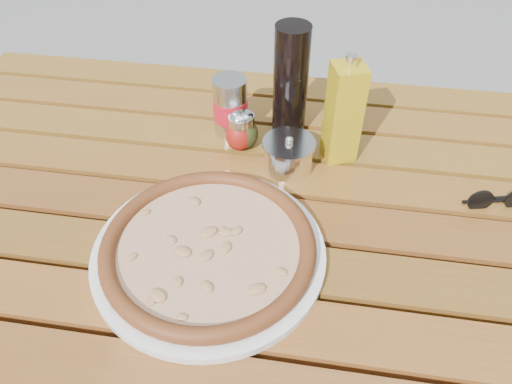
# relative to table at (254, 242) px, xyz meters

# --- Properties ---
(table) EXTENTS (1.40, 0.90, 0.75)m
(table) POSITION_rel_table_xyz_m (0.00, 0.00, 0.00)
(table) COLOR #381D0C
(table) RESTS_ON ground
(plate) EXTENTS (0.43, 0.43, 0.01)m
(plate) POSITION_rel_table_xyz_m (-0.05, -0.10, 0.08)
(plate) COLOR white
(plate) RESTS_ON table
(pizza) EXTENTS (0.35, 0.35, 0.03)m
(pizza) POSITION_rel_table_xyz_m (-0.05, -0.10, 0.10)
(pizza) COLOR beige
(pizza) RESTS_ON plate
(pepper_shaker) EXTENTS (0.06, 0.06, 0.08)m
(pepper_shaker) POSITION_rel_table_xyz_m (-0.05, 0.17, 0.11)
(pepper_shaker) COLOR #A31D12
(pepper_shaker) RESTS_ON table
(oregano_shaker) EXTENTS (0.07, 0.07, 0.08)m
(oregano_shaker) POSITION_rel_table_xyz_m (-0.05, 0.17, 0.11)
(oregano_shaker) COLOR #363B17
(oregano_shaker) RESTS_ON table
(dark_bottle) EXTENTS (0.09, 0.09, 0.22)m
(dark_bottle) POSITION_rel_table_xyz_m (0.03, 0.24, 0.19)
(dark_bottle) COLOR black
(dark_bottle) RESTS_ON table
(soda_can) EXTENTS (0.08, 0.08, 0.12)m
(soda_can) POSITION_rel_table_xyz_m (-0.08, 0.22, 0.13)
(soda_can) COLOR silver
(soda_can) RESTS_ON table
(olive_oil_cruet) EXTENTS (0.07, 0.07, 0.21)m
(olive_oil_cruet) POSITION_rel_table_xyz_m (0.13, 0.18, 0.17)
(olive_oil_cruet) COLOR #AF9212
(olive_oil_cruet) RESTS_ON table
(parmesan_tin) EXTENTS (0.11, 0.11, 0.07)m
(parmesan_tin) POSITION_rel_table_xyz_m (0.04, 0.13, 0.11)
(parmesan_tin) COLOR white
(parmesan_tin) RESTS_ON table
(sunglasses) EXTENTS (0.11, 0.04, 0.04)m
(sunglasses) POSITION_rel_table_xyz_m (0.41, 0.08, 0.09)
(sunglasses) COLOR black
(sunglasses) RESTS_ON table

